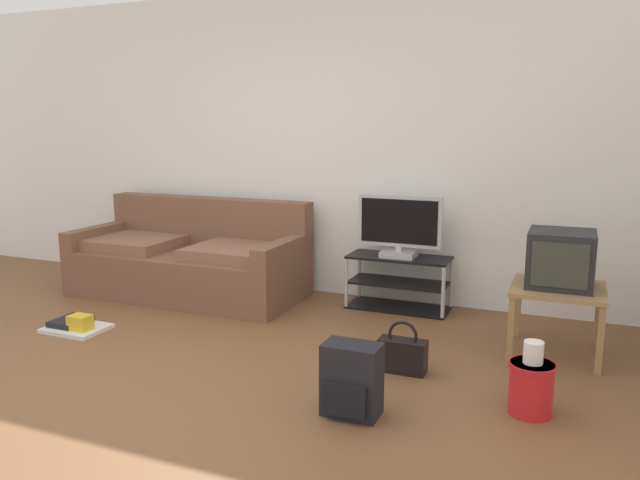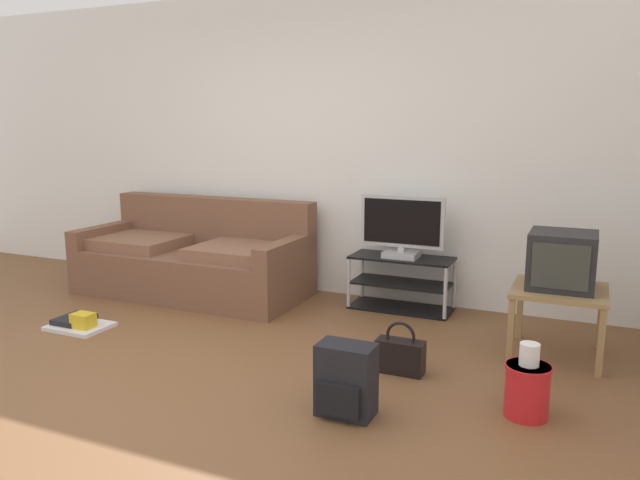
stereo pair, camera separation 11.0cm
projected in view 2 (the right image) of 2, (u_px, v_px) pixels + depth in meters
The scene contains 11 objects.
ground_plane at pixel (139, 390), 3.63m from camera, with size 9.00×9.80×0.02m, color brown.
wall_back at pixel (312, 145), 5.57m from camera, with size 9.00×0.10×2.70m, color white.
couch at pixel (195, 260), 5.62m from camera, with size 2.08×0.93×0.85m.
tv_stand at pixel (401, 283), 5.13m from camera, with size 0.85×0.37×0.45m.
flat_tv at pixel (402, 227), 5.02m from camera, with size 0.70×0.22×0.51m.
side_table at pixel (559, 298), 4.06m from camera, with size 0.59×0.59×0.47m.
crt_tv at pixel (562, 260), 4.03m from camera, with size 0.42×0.42×0.37m.
backpack at pixel (346, 381), 3.26m from camera, with size 0.30×0.26×0.39m.
handbag at pixel (400, 355), 3.83m from camera, with size 0.30×0.13×0.33m.
cleaning_bucket at pixel (527, 386), 3.25m from camera, with size 0.24×0.24×0.41m.
floor_tray at pixel (79, 323), 4.68m from camera, with size 0.44×0.34×0.14m.
Camera 2 is at (2.37, -2.66, 1.54)m, focal length 34.44 mm.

